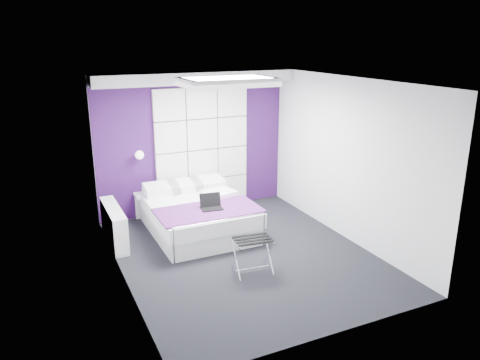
% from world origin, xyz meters
% --- Properties ---
extents(floor, '(4.40, 4.40, 0.00)m').
position_xyz_m(floor, '(0.00, 0.00, 0.00)').
color(floor, black).
rests_on(floor, ground).
extents(ceiling, '(4.40, 4.40, 0.00)m').
position_xyz_m(ceiling, '(0.00, 0.00, 2.60)').
color(ceiling, white).
rests_on(ceiling, wall_back).
extents(wall_back, '(3.60, 0.00, 3.60)m').
position_xyz_m(wall_back, '(0.00, 2.20, 1.30)').
color(wall_back, silver).
rests_on(wall_back, floor).
extents(wall_left, '(0.00, 4.40, 4.40)m').
position_xyz_m(wall_left, '(-1.80, 0.00, 1.30)').
color(wall_left, silver).
rests_on(wall_left, floor).
extents(wall_right, '(0.00, 4.40, 4.40)m').
position_xyz_m(wall_right, '(1.80, 0.00, 1.30)').
color(wall_right, silver).
rests_on(wall_right, floor).
extents(accent_wall, '(3.58, 0.02, 2.58)m').
position_xyz_m(accent_wall, '(0.00, 2.19, 1.30)').
color(accent_wall, '#321047').
rests_on(accent_wall, wall_back).
extents(soffit, '(3.58, 0.50, 0.20)m').
position_xyz_m(soffit, '(0.00, 1.95, 2.50)').
color(soffit, silver).
rests_on(soffit, wall_back).
extents(headboard, '(1.80, 0.08, 2.30)m').
position_xyz_m(headboard, '(0.15, 2.14, 1.17)').
color(headboard, white).
rests_on(headboard, wall_back).
extents(skylight, '(1.36, 0.86, 0.12)m').
position_xyz_m(skylight, '(0.00, 0.60, 2.55)').
color(skylight, white).
rests_on(skylight, ceiling).
extents(wall_lamp, '(0.15, 0.15, 0.15)m').
position_xyz_m(wall_lamp, '(-1.05, 2.06, 1.22)').
color(wall_lamp, white).
rests_on(wall_lamp, wall_back).
extents(radiator, '(0.22, 1.20, 0.60)m').
position_xyz_m(radiator, '(-1.69, 1.30, 0.30)').
color(radiator, silver).
rests_on(radiator, floor).
extents(bed, '(1.63, 1.97, 0.69)m').
position_xyz_m(bed, '(-0.32, 1.16, 0.29)').
color(bed, silver).
rests_on(bed, floor).
extents(nightstand, '(0.40, 0.31, 0.04)m').
position_xyz_m(nightstand, '(-0.98, 2.02, 0.49)').
color(nightstand, silver).
rests_on(nightstand, wall_back).
extents(luggage_rack, '(0.51, 0.38, 0.50)m').
position_xyz_m(luggage_rack, '(-0.12, -0.52, 0.25)').
color(luggage_rack, silver).
rests_on(luggage_rack, floor).
extents(laptop, '(0.34, 0.24, 0.24)m').
position_xyz_m(laptop, '(-0.26, 0.72, 0.61)').
color(laptop, black).
rests_on(laptop, bed).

